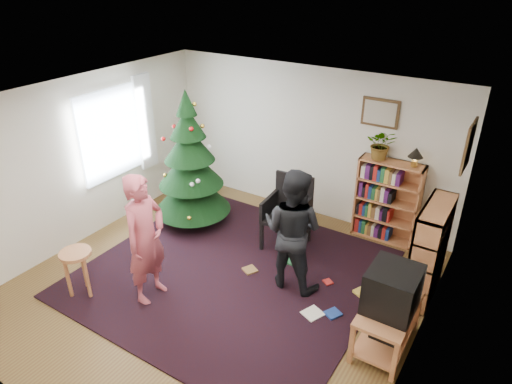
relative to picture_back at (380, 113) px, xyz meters
The scene contains 23 objects.
floor 3.35m from the picture_back, 114.92° to the right, with size 5.00×5.00×0.00m, color brown.
ceiling 2.78m from the picture_back, 114.92° to the right, with size 5.00×5.00×0.00m, color white.
wall_back 1.35m from the picture_back, behind, with size 5.00×0.02×2.50m, color silver.
wall_front 5.15m from the picture_back, 103.02° to the right, with size 5.00×0.02×2.50m, color silver.
wall_left 4.47m from the picture_back, 145.86° to the right, with size 0.02×5.00×2.50m, color silver.
wall_right 2.90m from the picture_back, 61.39° to the right, with size 0.02×5.00×2.50m, color silver.
rug 3.13m from the picture_back, 117.87° to the right, with size 3.80×3.60×0.02m, color black.
window_pane 4.10m from the picture_back, 152.62° to the right, with size 0.04×1.20×1.40m, color silver.
curtain 3.79m from the picture_back, 161.83° to the right, with size 0.06×0.35×1.60m, color white.
picture_back is the anchor object (origin of this frame).
picture_right 1.51m from the picture_back, 28.69° to the right, with size 0.03×0.50×0.60m.
christmas_tree 3.02m from the picture_back, 151.98° to the right, with size 1.24×1.24×2.25m.
bookshelf_back 1.33m from the picture_back, 22.99° to the right, with size 0.95×0.30×1.30m.
bookshelf_right 2.10m from the picture_back, 44.29° to the right, with size 0.30×0.95×1.30m.
tv_stand 3.04m from the picture_back, 65.41° to the right, with size 0.52×0.94×0.55m.
crt_tv 2.82m from the picture_back, 65.47° to the right, with size 0.53×0.57×0.50m.
armchair 1.91m from the picture_back, 129.42° to the right, with size 0.65×0.65×1.10m.
stool 4.63m from the picture_back, 125.60° to the right, with size 0.40×0.40×0.66m.
person_standing 3.74m from the picture_back, 119.68° to the right, with size 0.63×0.41×1.73m, color #AA444D.
person_by_chair 2.24m from the picture_back, 100.75° to the right, with size 0.82×0.64×1.69m, color black.
potted_plant 0.45m from the picture_back, 48.82° to the right, with size 0.42×0.36×0.47m, color gray.
table_lamp 0.78m from the picture_back, 12.32° to the right, with size 0.21×0.21×0.29m.
floor_clutter 2.69m from the picture_back, 91.56° to the right, with size 1.72×1.04×0.08m.
Camera 1 is at (3.05, -3.89, 3.93)m, focal length 32.00 mm.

